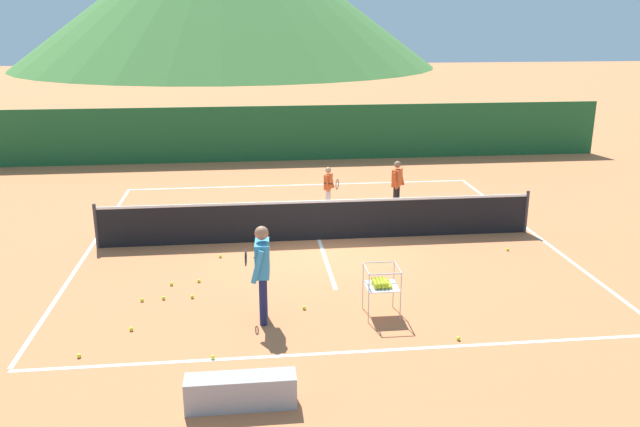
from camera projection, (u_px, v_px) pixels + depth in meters
ground_plane at (319, 240)px, 15.36m from camera, size 120.00×120.00×0.00m
line_baseline_near at (357, 352)px, 10.22m from camera, size 10.56×0.08×0.01m
line_baseline_far at (301, 185)px, 20.36m from camera, size 10.56×0.08×0.01m
line_sideline_west at (90, 248)px, 14.80m from camera, size 0.08×10.67×0.01m
line_sideline_east at (532, 232)px, 15.93m from camera, size 0.08×10.67×0.01m
line_service_center at (319, 240)px, 15.36m from camera, size 0.08×5.94×0.01m
tennis_net at (319, 220)px, 15.22m from camera, size 10.27×0.08×1.05m
instructor at (262, 265)px, 10.99m from camera, size 0.44×0.80×1.73m
student_0 at (329, 184)px, 17.55m from camera, size 0.41×0.67×1.19m
student_1 at (397, 181)px, 17.52m from camera, size 0.44×0.53×1.36m
ball_cart at (381, 284)px, 11.32m from camera, size 0.58×0.58×0.90m
tennis_ball_0 at (213, 357)px, 10.00m from camera, size 0.07×0.07×0.07m
tennis_ball_1 at (458, 338)px, 10.58m from camera, size 0.07×0.07×0.07m
tennis_ball_2 at (131, 329)px, 10.90m from camera, size 0.07×0.07×0.07m
tennis_ball_3 at (171, 284)px, 12.73m from camera, size 0.07×0.07×0.07m
tennis_ball_4 at (79, 356)px, 10.04m from camera, size 0.07×0.07×0.07m
tennis_ball_5 at (508, 249)px, 14.63m from camera, size 0.07×0.07×0.07m
tennis_ball_6 at (192, 296)px, 12.16m from camera, size 0.07×0.07×0.07m
tennis_ball_7 at (304, 308)px, 11.69m from camera, size 0.07×0.07×0.07m
tennis_ball_8 at (199, 281)px, 12.89m from camera, size 0.07×0.07×0.07m
tennis_ball_9 at (142, 300)px, 12.02m from camera, size 0.07×0.07×0.07m
tennis_ball_10 at (164, 298)px, 12.10m from camera, size 0.07×0.07×0.07m
tennis_ball_11 at (220, 256)px, 14.21m from camera, size 0.07×0.07×0.07m
windscreen_fence at (292, 133)px, 23.59m from camera, size 23.23×0.08×2.01m
courtside_bench at (241, 391)px, 8.73m from camera, size 1.50×0.36×0.46m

